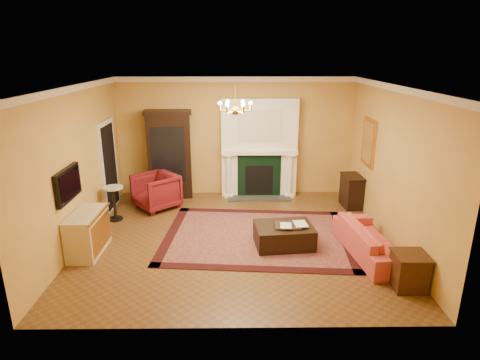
{
  "coord_description": "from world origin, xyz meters",
  "views": [
    {
      "loc": [
        0.0,
        -7.31,
        3.56
      ],
      "look_at": [
        0.09,
        0.3,
        1.13
      ],
      "focal_mm": 30.0,
      "sensor_mm": 36.0,
      "label": 1
    }
  ],
  "objects_px": {
    "pedestal_table": "(114,201)",
    "coral_sofa": "(372,235)",
    "console_table": "(351,192)",
    "china_cabinet": "(170,156)",
    "end_table": "(409,272)",
    "wingback_armchair": "(156,190)",
    "leather_ottoman": "(284,235)",
    "commode": "(88,233)"
  },
  "relations": [
    {
      "from": "leather_ottoman",
      "to": "wingback_armchair",
      "type": "bearing_deg",
      "value": 138.44
    },
    {
      "from": "china_cabinet",
      "to": "leather_ottoman",
      "type": "xyz_separation_m",
      "value": [
        2.58,
        -2.82,
        -0.84
      ]
    },
    {
      "from": "leather_ottoman",
      "to": "console_table",
      "type": "bearing_deg",
      "value": 41.79
    },
    {
      "from": "pedestal_table",
      "to": "china_cabinet",
      "type": "bearing_deg",
      "value": 56.38
    },
    {
      "from": "china_cabinet",
      "to": "wingback_armchair",
      "type": "height_order",
      "value": "china_cabinet"
    },
    {
      "from": "china_cabinet",
      "to": "wingback_armchair",
      "type": "bearing_deg",
      "value": -112.55
    },
    {
      "from": "pedestal_table",
      "to": "commode",
      "type": "bearing_deg",
      "value": -92.19
    },
    {
      "from": "commode",
      "to": "coral_sofa",
      "type": "distance_m",
      "value": 5.21
    },
    {
      "from": "pedestal_table",
      "to": "coral_sofa",
      "type": "height_order",
      "value": "pedestal_table"
    },
    {
      "from": "pedestal_table",
      "to": "commode",
      "type": "height_order",
      "value": "commode"
    },
    {
      "from": "console_table",
      "to": "leather_ottoman",
      "type": "height_order",
      "value": "console_table"
    },
    {
      "from": "coral_sofa",
      "to": "console_table",
      "type": "bearing_deg",
      "value": -13.58
    },
    {
      "from": "china_cabinet",
      "to": "coral_sofa",
      "type": "distance_m",
      "value": 5.27
    },
    {
      "from": "coral_sofa",
      "to": "leather_ottoman",
      "type": "distance_m",
      "value": 1.61
    },
    {
      "from": "wingback_armchair",
      "to": "leather_ottoman",
      "type": "relative_size",
      "value": 0.85
    },
    {
      "from": "china_cabinet",
      "to": "pedestal_table",
      "type": "bearing_deg",
      "value": -130.16
    },
    {
      "from": "pedestal_table",
      "to": "console_table",
      "type": "height_order",
      "value": "pedestal_table"
    },
    {
      "from": "coral_sofa",
      "to": "end_table",
      "type": "xyz_separation_m",
      "value": [
        0.24,
        -1.09,
        -0.1
      ]
    },
    {
      "from": "coral_sofa",
      "to": "end_table",
      "type": "distance_m",
      "value": 1.12
    },
    {
      "from": "console_table",
      "to": "leather_ottoman",
      "type": "distance_m",
      "value": 2.77
    },
    {
      "from": "wingback_armchair",
      "to": "end_table",
      "type": "relative_size",
      "value": 1.65
    },
    {
      "from": "pedestal_table",
      "to": "coral_sofa",
      "type": "distance_m",
      "value": 5.41
    },
    {
      "from": "pedestal_table",
      "to": "coral_sofa",
      "type": "bearing_deg",
      "value": -17.87
    },
    {
      "from": "console_table",
      "to": "end_table",
      "type": "bearing_deg",
      "value": -94.09
    },
    {
      "from": "end_table",
      "to": "leather_ottoman",
      "type": "bearing_deg",
      "value": 140.86
    },
    {
      "from": "coral_sofa",
      "to": "leather_ottoman",
      "type": "xyz_separation_m",
      "value": [
        -1.55,
        0.37,
        -0.16
      ]
    },
    {
      "from": "console_table",
      "to": "china_cabinet",
      "type": "bearing_deg",
      "value": 166.98
    },
    {
      "from": "wingback_armchair",
      "to": "console_table",
      "type": "distance_m",
      "value": 4.67
    },
    {
      "from": "china_cabinet",
      "to": "commode",
      "type": "relative_size",
      "value": 2.02
    },
    {
      "from": "china_cabinet",
      "to": "pedestal_table",
      "type": "distance_m",
      "value": 1.93
    },
    {
      "from": "commode",
      "to": "pedestal_table",
      "type": "bearing_deg",
      "value": 88.42
    },
    {
      "from": "end_table",
      "to": "console_table",
      "type": "distance_m",
      "value": 3.51
    },
    {
      "from": "coral_sofa",
      "to": "console_table",
      "type": "relative_size",
      "value": 2.6
    },
    {
      "from": "end_table",
      "to": "commode",
      "type": "bearing_deg",
      "value": 167.16
    },
    {
      "from": "coral_sofa",
      "to": "end_table",
      "type": "bearing_deg",
      "value": -174.06
    },
    {
      "from": "commode",
      "to": "end_table",
      "type": "height_order",
      "value": "commode"
    },
    {
      "from": "commode",
      "to": "console_table",
      "type": "distance_m",
      "value": 5.96
    },
    {
      "from": "wingback_armchair",
      "to": "leather_ottoman",
      "type": "xyz_separation_m",
      "value": [
        2.81,
        -2.01,
        -0.24
      ]
    },
    {
      "from": "coral_sofa",
      "to": "pedestal_table",
      "type": "bearing_deg",
      "value": 65.65
    },
    {
      "from": "pedestal_table",
      "to": "leather_ottoman",
      "type": "xyz_separation_m",
      "value": [
        3.6,
        -1.29,
        -0.23
      ]
    },
    {
      "from": "commode",
      "to": "coral_sofa",
      "type": "xyz_separation_m",
      "value": [
        5.21,
        -0.15,
        -0.01
      ]
    },
    {
      "from": "end_table",
      "to": "pedestal_table",
      "type": "bearing_deg",
      "value": 152.94
    }
  ]
}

